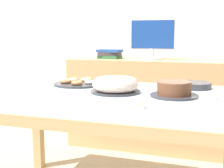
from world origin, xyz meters
The scene contains 12 objects.
wall_back centered at (0.00, 1.48, 1.30)m, with size 8.00×0.10×2.60m, color white.
dining_table centered at (0.00, 0.00, 0.66)m, with size 1.61×0.99×0.75m.
sideboard centered at (0.00, 1.18, 0.43)m, with size 1.47×0.44×0.86m.
computer_monitor centered at (0.06, 1.18, 1.05)m, with size 0.42×0.20×0.38m.
book_stack centered at (-0.36, 1.18, 0.91)m, with size 0.24×0.19×0.09m.
cake_chocolate_round centered at (0.40, 0.02, 0.79)m, with size 0.27×0.27×0.09m.
cake_golden_bundt centered at (0.05, 0.04, 0.80)m, with size 0.30×0.30×0.09m.
pastry_platter centered at (-0.29, 0.24, 0.76)m, with size 0.35×0.35×0.04m.
plate_stack centered at (0.50, 0.34, 0.77)m, with size 0.21×0.21×0.04m.
tealight_centre centered at (0.62, 0.01, 0.76)m, with size 0.04×0.04×0.04m.
tealight_near_front centered at (-0.64, 0.03, 0.76)m, with size 0.04×0.04×0.04m.
tealight_left_edge centered at (0.29, -0.32, 0.76)m, with size 0.04×0.04×0.04m.
Camera 1 is at (0.59, -1.74, 1.10)m, focal length 50.00 mm.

